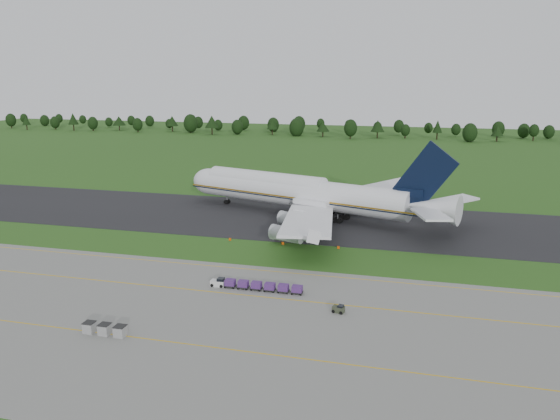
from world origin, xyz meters
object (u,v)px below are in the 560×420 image
(utility_cart, at_px, (338,309))
(uld_row, at_px, (105,329))
(baggage_train, at_px, (255,285))
(aircraft, at_px, (304,192))
(edge_markers, at_px, (283,243))

(utility_cart, bearing_deg, uld_row, -153.38)
(baggage_train, height_order, utility_cart, baggage_train)
(baggage_train, height_order, uld_row, uld_row)
(baggage_train, distance_m, utility_cart, 16.01)
(aircraft, height_order, uld_row, aircraft)
(baggage_train, distance_m, uld_row, 26.00)
(baggage_train, height_order, edge_markers, baggage_train)
(aircraft, height_order, baggage_train, aircraft)
(edge_markers, bearing_deg, aircraft, 92.09)
(edge_markers, bearing_deg, utility_cart, -62.21)
(aircraft, xyz_separation_m, uld_row, (-12.98, -72.46, -5.27))
(aircraft, relative_size, edge_markers, 3.11)
(utility_cart, bearing_deg, baggage_train, 159.57)
(edge_markers, bearing_deg, uld_row, -106.59)
(aircraft, xyz_separation_m, edge_markers, (0.94, -25.72, -5.84))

